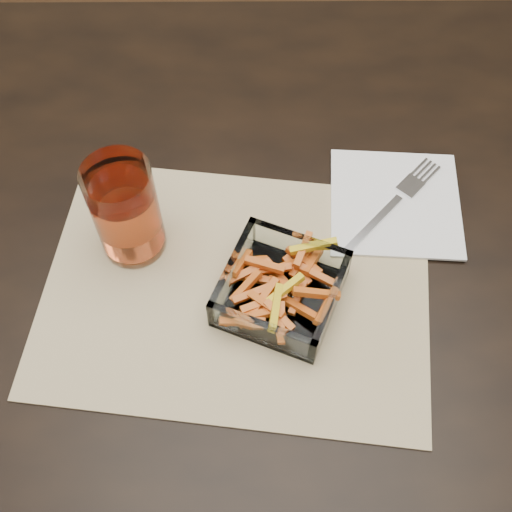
% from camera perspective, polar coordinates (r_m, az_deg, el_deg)
% --- Properties ---
extents(dining_table, '(1.60, 0.90, 0.75)m').
position_cam_1_polar(dining_table, '(0.88, 6.15, -1.41)').
color(dining_table, black).
rests_on(dining_table, ground).
extents(placemat, '(0.49, 0.38, 0.00)m').
position_cam_1_polar(placemat, '(0.76, -1.75, -2.86)').
color(placemat, tan).
rests_on(placemat, dining_table).
extents(glass_bowl, '(0.17, 0.17, 0.05)m').
position_cam_1_polar(glass_bowl, '(0.73, 2.22, -3.07)').
color(glass_bowl, white).
rests_on(glass_bowl, placemat).
extents(tumbler, '(0.08, 0.08, 0.14)m').
position_cam_1_polar(tumbler, '(0.75, -11.44, 3.78)').
color(tumbler, white).
rests_on(tumbler, placemat).
extents(napkin, '(0.17, 0.17, 0.00)m').
position_cam_1_polar(napkin, '(0.84, 12.28, 4.66)').
color(napkin, white).
rests_on(napkin, placemat).
extents(fork, '(0.14, 0.15, 0.00)m').
position_cam_1_polar(fork, '(0.83, 12.22, 4.70)').
color(fork, silver).
rests_on(fork, napkin).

